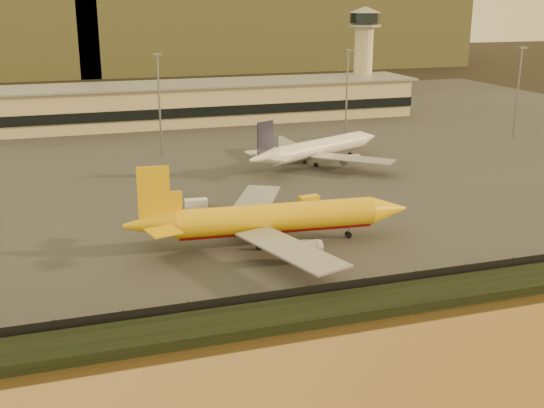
# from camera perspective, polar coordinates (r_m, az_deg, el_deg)

# --- Properties ---
(ground) EXTENTS (900.00, 900.00, 0.00)m
(ground) POSITION_cam_1_polar(r_m,az_deg,el_deg) (104.32, 3.53, -4.93)
(ground) COLOR black
(ground) RESTS_ON ground
(embankment) EXTENTS (320.00, 7.00, 1.40)m
(embankment) POSITION_cam_1_polar(r_m,az_deg,el_deg) (89.80, 7.57, -8.31)
(embankment) COLOR black
(embankment) RESTS_ON ground
(tarmac) EXTENTS (320.00, 220.00, 0.20)m
(tarmac) POSITION_cam_1_polar(r_m,az_deg,el_deg) (192.27, -6.98, 5.18)
(tarmac) COLOR #2D2D2D
(tarmac) RESTS_ON ground
(perimeter_fence) EXTENTS (300.00, 0.05, 2.20)m
(perimeter_fence) POSITION_cam_1_polar(r_m,az_deg,el_deg) (92.83, 6.52, -6.99)
(perimeter_fence) COLOR black
(perimeter_fence) RESTS_ON tarmac
(terminal_building) EXTENTS (202.00, 25.00, 12.60)m
(terminal_building) POSITION_cam_1_polar(r_m,az_deg,el_deg) (218.90, -12.41, 7.97)
(terminal_building) COLOR tan
(terminal_building) RESTS_ON tarmac
(control_tower) EXTENTS (11.20, 11.20, 35.50)m
(control_tower) POSITION_cam_1_polar(r_m,az_deg,el_deg) (245.66, 7.68, 12.76)
(control_tower) COLOR tan
(control_tower) RESTS_ON tarmac
(apron_light_masts) EXTENTS (152.20, 12.20, 25.40)m
(apron_light_masts) POSITION_cam_1_polar(r_m,az_deg,el_deg) (174.14, -0.92, 9.30)
(apron_light_masts) COLOR slate
(apron_light_masts) RESTS_ON tarmac
(distant_hills) EXTENTS (470.00, 160.00, 70.00)m
(distant_hills) POSITION_cam_1_polar(r_m,az_deg,el_deg) (430.18, -16.72, 15.23)
(distant_hills) COLOR brown
(distant_hills) RESTS_ON ground
(dhl_cargo_jet) EXTENTS (47.05, 45.92, 14.05)m
(dhl_cargo_jet) POSITION_cam_1_polar(r_m,az_deg,el_deg) (109.94, -0.06, -1.30)
(dhl_cargo_jet) COLOR #E8AF0C
(dhl_cargo_jet) RESTS_ON tarmac
(white_narrowbody_jet) EXTENTS (40.74, 38.52, 12.38)m
(white_narrowbody_jet) POSITION_cam_1_polar(r_m,az_deg,el_deg) (164.53, 3.82, 4.64)
(white_narrowbody_jet) COLOR white
(white_narrowbody_jet) RESTS_ON tarmac
(gse_vehicle_yellow) EXTENTS (4.20, 2.36, 1.79)m
(gse_vehicle_yellow) POSITION_cam_1_polar(r_m,az_deg,el_deg) (132.06, 3.10, 0.32)
(gse_vehicle_yellow) COLOR #E8AF0C
(gse_vehicle_yellow) RESTS_ON tarmac
(gse_vehicle_white) EXTENTS (4.44, 2.29, 1.93)m
(gse_vehicle_white) POSITION_cam_1_polar(r_m,az_deg,el_deg) (129.95, -6.37, -0.01)
(gse_vehicle_white) COLOR white
(gse_vehicle_white) RESTS_ON tarmac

